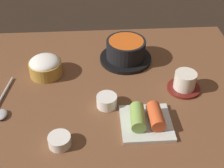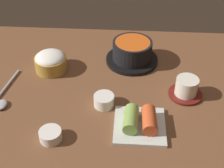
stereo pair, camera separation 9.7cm
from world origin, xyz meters
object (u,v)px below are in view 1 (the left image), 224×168
object	(u,v)px
rice_bowl	(45,66)
kimchi_plate	(146,119)
side_bowl_near	(60,140)
spoon	(2,108)
tea_cup_with_saucer	(185,82)
banchan_cup_center	(108,101)
stone_pot	(126,51)

from	to	relation	value
rice_bowl	kimchi_plate	size ratio (longest dim) A/B	0.77
side_bowl_near	spoon	world-z (taller)	side_bowl_near
tea_cup_with_saucer	banchan_cup_center	xyz separation A→B (cm)	(-24.80, -6.19, -0.97)
tea_cup_with_saucer	spoon	bearing A→B (deg)	-174.20
spoon	kimchi_plate	bearing A→B (deg)	-11.92
banchan_cup_center	spoon	size ratio (longest dim) A/B	0.31
tea_cup_with_saucer	spoon	xyz separation A→B (cm)	(-56.67, -5.75, -2.30)
stone_pot	spoon	world-z (taller)	stone_pot
tea_cup_with_saucer	side_bowl_near	world-z (taller)	tea_cup_with_saucer
banchan_cup_center	kimchi_plate	world-z (taller)	kimchi_plate
rice_bowl	kimchi_plate	world-z (taller)	rice_bowl
spoon	rice_bowl	bearing A→B (deg)	55.17
banchan_cup_center	side_bowl_near	xyz separation A→B (cm)	(-13.51, -14.37, -0.32)
tea_cup_with_saucer	side_bowl_near	xyz separation A→B (cm)	(-38.31, -20.56, -1.29)
stone_pot	spoon	bearing A→B (deg)	-149.28
rice_bowl	tea_cup_with_saucer	world-z (taller)	rice_bowl
kimchi_plate	side_bowl_near	bearing A→B (deg)	-166.17
banchan_cup_center	spoon	xyz separation A→B (cm)	(-31.87, 0.43, -1.33)
banchan_cup_center	spoon	distance (cm)	31.90
kimchi_plate	side_bowl_near	xyz separation A→B (cm)	(-23.90, -5.88, -0.35)
stone_pot	spoon	distance (cm)	46.17
rice_bowl	stone_pot	bearing A→B (deg)	13.72
stone_pot	tea_cup_with_saucer	xyz separation A→B (cm)	(17.07, -17.77, -0.96)
rice_bowl	kimchi_plate	distance (cm)	39.96
side_bowl_near	spoon	distance (cm)	23.60
kimchi_plate	banchan_cup_center	bearing A→B (deg)	140.76
stone_pot	tea_cup_with_saucer	size ratio (longest dim) A/B	1.77
side_bowl_near	spoon	bearing A→B (deg)	141.11
stone_pot	tea_cup_with_saucer	distance (cm)	24.66
tea_cup_with_saucer	side_bowl_near	distance (cm)	43.50
stone_pot	kimchi_plate	distance (cm)	32.61
banchan_cup_center	side_bowl_near	bearing A→B (deg)	-133.24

